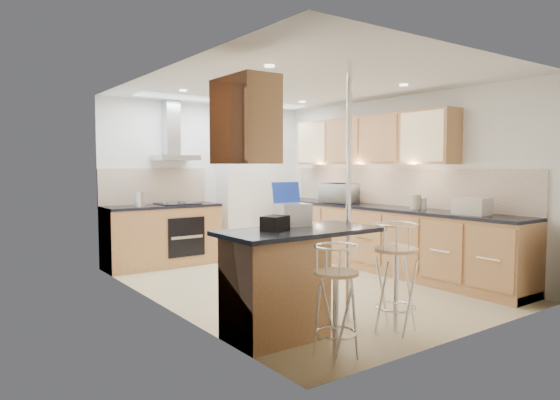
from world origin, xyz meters
TOP-DOWN VIEW (x-y plane):
  - ground at (0.00, 0.00)m, footprint 4.80×4.80m
  - room_shell at (0.32, 0.38)m, footprint 3.64×4.84m
  - right_counter at (1.50, 0.00)m, footprint 0.63×4.40m
  - back_counter at (-0.95, 2.10)m, footprint 1.70×0.63m
  - peninsula at (-1.12, -1.45)m, footprint 1.47×0.72m
  - microwave at (1.39, 0.77)m, footprint 0.41×0.58m
  - laptop at (-1.03, -1.22)m, footprint 0.33×0.27m
  - bag at (-1.36, -1.41)m, footprint 0.28×0.25m
  - bar_stool_near at (-1.27, -2.10)m, footprint 0.48×0.48m
  - bar_stool_end at (-0.40, -1.94)m, footprint 0.58×0.58m
  - jar_a at (1.63, 0.96)m, footprint 0.16×0.16m
  - jar_b at (1.50, 1.22)m, footprint 0.14×0.14m
  - jar_c at (1.52, -0.59)m, footprint 0.17×0.17m
  - jar_d at (1.62, -0.64)m, footprint 0.12×0.12m
  - bread_bin at (1.46, -1.48)m, footprint 0.34×0.41m
  - kettle at (-1.35, 1.91)m, footprint 0.16×0.16m

SIDE VIEW (x-z plane):
  - ground at x=0.00m, z-range 0.00..0.00m
  - bar_stool_near at x=-1.27m, z-range 0.00..0.90m
  - back_counter at x=-0.95m, z-range 0.00..0.92m
  - right_counter at x=1.50m, z-range 0.00..0.92m
  - peninsula at x=-1.12m, z-range 0.01..0.95m
  - bar_stool_end at x=-0.40m, z-range 0.00..1.00m
  - jar_b at x=1.50m, z-range 0.92..1.05m
  - jar_d at x=1.62m, z-range 0.92..1.07m
  - bag at x=-1.36m, z-range 0.94..1.07m
  - jar_a at x=1.63m, z-range 0.92..1.10m
  - jar_c at x=1.52m, z-range 0.92..1.12m
  - bread_bin at x=1.46m, z-range 0.92..1.12m
  - kettle at x=-1.35m, z-range 0.92..1.13m
  - laptop at x=-1.03m, z-range 0.94..1.15m
  - microwave at x=1.39m, z-range 0.92..1.23m
  - room_shell at x=0.32m, z-range 0.29..2.80m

